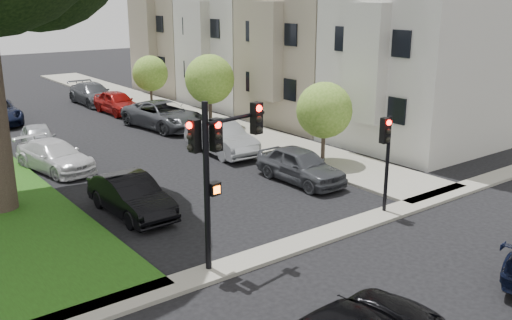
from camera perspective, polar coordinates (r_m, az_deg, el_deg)
ground at (r=17.24m, az=10.24°, el=-10.12°), size 140.00×140.00×0.00m
sidewalk_right at (r=39.60m, az=-8.88°, el=5.05°), size 3.50×44.00×0.12m
sidewalk_cross at (r=18.48m, az=5.68°, el=-7.86°), size 60.00×1.00×0.12m
house_a at (r=30.21m, az=16.09°, el=14.36°), size 7.70×7.55×15.97m
house_b at (r=35.26m, az=6.04°, el=15.05°), size 7.70×7.55×15.97m
house_c at (r=41.07m, az=-1.37°, el=15.28°), size 7.70×7.55×15.97m
house_d at (r=47.35m, az=-6.88°, el=15.29°), size 7.70×7.55×15.97m
small_tree_a at (r=26.05m, az=6.84°, el=4.96°), size 2.56×2.56×3.84m
small_tree_b at (r=33.45m, az=-4.67°, el=8.05°), size 2.88×2.88×4.32m
small_tree_c at (r=40.00m, az=-10.54°, el=8.51°), size 2.43×2.43×3.64m
traffic_signal_main at (r=15.53m, az=-3.88°, el=0.51°), size 2.40×0.63×4.90m
traffic_signal_secondary at (r=20.26m, az=12.88°, el=1.25°), size 0.46×0.37×3.57m
car_parked_0 at (r=23.84m, az=4.47°, el=-0.52°), size 1.78×4.35×1.48m
car_parked_1 at (r=28.18m, az=-3.49°, el=2.24°), size 1.95×4.92×1.59m
car_parked_2 at (r=34.01m, az=-9.22°, el=4.47°), size 3.40×6.03×1.59m
car_parked_3 at (r=38.95m, az=-13.72°, el=5.63°), size 1.91×4.45×1.50m
car_parked_4 at (r=42.79m, az=-16.00°, el=6.38°), size 2.18×5.23×1.51m
car_parked_5 at (r=20.74m, az=-12.40°, el=-3.50°), size 1.63×4.38×1.43m
car_parked_6 at (r=26.92m, az=-19.47°, el=0.37°), size 2.76×4.85×1.33m
car_parked_7 at (r=30.58m, az=-20.92°, el=2.05°), size 2.28×4.13×1.33m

